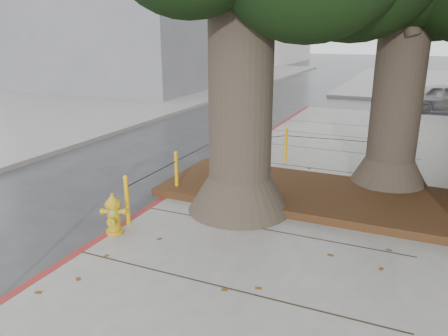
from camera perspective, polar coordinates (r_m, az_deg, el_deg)
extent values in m
plane|color=#28282B|center=(6.57, -4.64, -15.30)|extent=(140.00, 140.00, 0.00)
cube|color=slate|center=(22.60, -24.38, 7.05)|extent=(14.00, 60.00, 0.15)
cube|color=maroon|center=(9.37, -8.17, -4.50)|extent=(0.14, 26.00, 0.16)
cube|color=black|center=(9.51, 11.49, -3.36)|extent=(6.40, 2.60, 0.16)
cone|color=#4C3F33|center=(8.66, 2.04, -3.19)|extent=(2.04, 2.04, 0.70)
cylinder|color=#4C3F33|center=(8.17, 2.19, 10.26)|extent=(1.20, 1.20, 4.22)
cone|color=#4C3F33|center=(10.49, 20.64, -0.62)|extent=(1.77, 1.77, 0.70)
cylinder|color=#4C3F33|center=(10.11, 21.75, 9.24)|extent=(1.04, 1.04, 3.84)
cylinder|color=#FAAC0D|center=(8.14, -12.55, -4.25)|extent=(0.08, 0.08, 0.90)
sphere|color=#FAAC0D|center=(7.99, -12.76, -1.25)|extent=(0.09, 0.09, 0.09)
cylinder|color=#FAAC0D|center=(9.55, -6.22, -0.66)|extent=(0.08, 0.08, 0.90)
sphere|color=#FAAC0D|center=(9.42, -6.30, 1.94)|extent=(0.09, 0.09, 0.09)
cylinder|color=#FAAC0D|center=(11.07, -1.57, 1.98)|extent=(0.08, 0.08, 0.90)
sphere|color=#FAAC0D|center=(10.96, -1.59, 4.25)|extent=(0.09, 0.09, 0.09)
cylinder|color=#FAAC0D|center=(11.92, 8.09, 2.94)|extent=(0.08, 0.08, 0.90)
sphere|color=#FAAC0D|center=(11.82, 8.18, 5.05)|extent=(0.09, 0.09, 0.09)
cylinder|color=#FAAC0D|center=(11.74, 18.73, 1.95)|extent=(0.08, 0.08, 0.90)
sphere|color=#FAAC0D|center=(11.64, 18.94, 4.08)|extent=(0.09, 0.09, 0.09)
cylinder|color=black|center=(8.74, -9.21, -0.65)|extent=(0.02, 1.80, 0.02)
cylinder|color=black|center=(10.22, -3.75, 2.21)|extent=(0.02, 1.80, 0.02)
cylinder|color=black|center=(11.39, 3.46, 3.80)|extent=(1.51, 1.51, 0.02)
cylinder|color=black|center=(11.72, 13.46, 3.73)|extent=(2.20, 0.22, 0.02)
cylinder|color=gold|center=(8.01, -14.04, -7.99)|extent=(0.40, 0.40, 0.06)
cylinder|color=gold|center=(7.91, -14.18, -6.30)|extent=(0.28, 0.28, 0.48)
cylinder|color=gold|center=(7.81, -14.31, -4.62)|extent=(0.36, 0.36, 0.07)
cone|color=gold|center=(7.78, -14.36, -4.00)|extent=(0.34, 0.34, 0.13)
cylinder|color=gold|center=(7.75, -14.41, -3.40)|extent=(0.07, 0.07, 0.05)
cylinder|color=gold|center=(7.90, -15.12, -5.50)|extent=(0.16, 0.13, 0.09)
cylinder|color=gold|center=(7.83, -13.36, -5.55)|extent=(0.16, 0.13, 0.09)
cylinder|color=gold|center=(7.81, -14.39, -6.63)|extent=(0.17, 0.17, 0.12)
cube|color=#5999D8|center=(7.76, -14.45, -5.70)|extent=(0.06, 0.03, 0.07)
imported|color=black|center=(26.74, -5.74, 11.07)|extent=(2.31, 4.52, 1.25)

